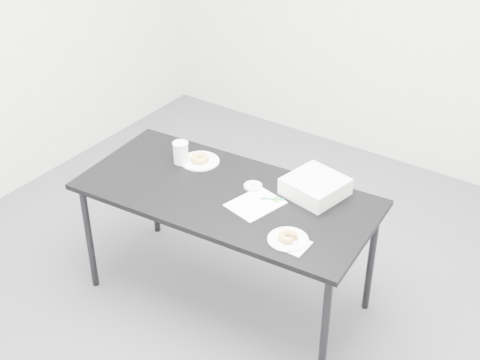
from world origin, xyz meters
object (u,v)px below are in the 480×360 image
Objects in this scene: plate_far at (200,161)px; plate_near at (288,239)px; donut_near at (288,236)px; donut_far at (200,158)px; pen at (272,199)px; bakery_box at (315,186)px; coffee_cup at (181,152)px; table at (226,201)px; scorecard at (255,204)px.

plate_near is at bearing -23.57° from plate_far.
donut_far is (-0.82, 0.36, -0.00)m from donut_near.
pen is 0.24m from bakery_box.
donut_far is 0.12m from coffee_cup.
bakery_box is (0.72, 0.08, 0.04)m from plate_far.
plate_near is 0.89m from plate_far.
bakery_box is at bearing 6.37° from plate_far.
plate_far is (-0.56, 0.10, -0.00)m from pen.
plate_far is 2.13× the size of donut_far.
coffee_cup reaches higher than pen.
table is 6.14× the size of scorecard.
plate_far is at bearing 156.43° from donut_near.
plate_far is 0.02m from donut_far.
donut_near is 0.33× the size of bakery_box.
donut_far is 0.82× the size of coffee_cup.
scorecard is 2.88× the size of donut_near.
donut_near is at bearing -23.57° from plate_far.
coffee_cup is at bearing 162.28° from donut_near.
scorecard is at bearing -5.31° from table.
bakery_box reaches higher than scorecard.
donut_near is 0.95m from coffee_cup.
pen is at bearing -9.96° from donut_far.
coffee_cup is at bearing -177.48° from scorecard.
pen is at bearing 134.43° from plate_near.
pen is 0.44× the size of bakery_box.
pen is at bearing 71.02° from scorecard.
scorecard is 0.96× the size of bakery_box.
plate_far is at bearing 146.08° from table.
coffee_cup is (-0.09, -0.07, 0.04)m from donut_far.
donut_near is (0.00, 0.00, 0.02)m from plate_near.
plate_far is at bearing 156.43° from plate_near.
scorecard is 0.34m from bakery_box.
bakery_box reaches higher than plate_near.
scorecard is 0.35m from donut_near.
table is at bearing -167.42° from scorecard.
donut_near is at bearing -17.72° from coffee_cup.
plate_far is (-0.82, 0.36, -0.00)m from plate_near.
donut_far reaches higher than plate_near.
plate_far is (-0.82, 0.36, -0.02)m from donut_near.
donut_far reaches higher than plate_far.
scorecard is 2.15× the size of pen.
plate_near is at bearing -15.94° from scorecard.
scorecard is 2.57× the size of donut_far.
donut_near is (0.31, -0.17, 0.02)m from scorecard.
plate_near is (0.25, -0.26, -0.00)m from pen.
bakery_box reaches higher than plate_far.
plate_near is 0.02m from donut_near.
scorecard is at bearing -19.78° from plate_far.
scorecard is at bearing -117.39° from bakery_box.
donut_near is 0.42× the size of plate_far.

